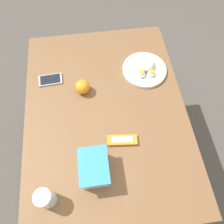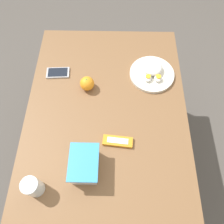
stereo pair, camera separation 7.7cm
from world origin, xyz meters
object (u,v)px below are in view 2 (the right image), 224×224
Objects in this scene: orange_fruit at (87,84)px; candy_bar at (118,141)px; rice_plate at (152,72)px; cell_phone at (58,73)px; drinking_glass at (33,187)px; food_container at (85,165)px.

orange_fruit is 0.36m from candy_bar.
cell_phone is (-0.00, 0.54, -0.02)m from rice_plate.
rice_plate is 0.84m from drinking_glass.
rice_plate is 1.69× the size of candy_bar.
orange_fruit is 0.31× the size of rice_plate.
food_container reaches higher than orange_fruit.
rice_plate is at bearing -24.99° from candy_bar.
food_container reaches higher than cell_phone.
cell_phone is 0.64m from drinking_glass.
candy_bar reaches higher than cell_phone.
food_container is 2.16× the size of orange_fruit.
candy_bar is (-0.32, -0.17, -0.03)m from orange_fruit.
cell_phone is at bearing -0.84° from drinking_glass.
drinking_glass is (-0.64, 0.01, 0.05)m from cell_phone.
food_container is 0.23m from drinking_glass.
food_container is 0.64m from rice_plate.
orange_fruit is at bearing 105.03° from rice_plate.
food_container is 0.66× the size of rice_plate.
drinking_glass is at bearing 160.86° from orange_fruit.
candy_bar is 0.42m from drinking_glass.
drinking_glass is (-0.23, 0.36, 0.05)m from candy_bar.
orange_fruit is 0.57m from drinking_glass.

